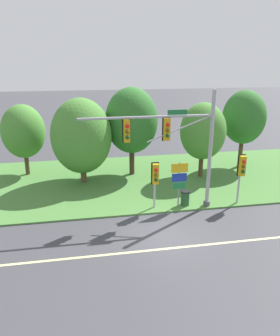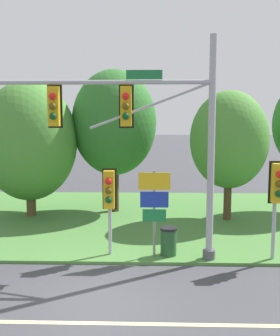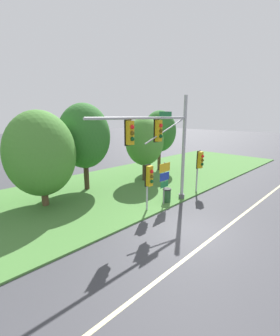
{
  "view_description": "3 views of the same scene",
  "coord_description": "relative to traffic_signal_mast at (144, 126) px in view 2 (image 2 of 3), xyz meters",
  "views": [
    {
      "loc": [
        -4.0,
        -14.41,
        8.74
      ],
      "look_at": [
        -0.72,
        3.82,
        2.46
      ],
      "focal_mm": 35.0,
      "sensor_mm": 36.0,
      "label": 1
    },
    {
      "loc": [
        1.46,
        -10.17,
        4.75
      ],
      "look_at": [
        1.04,
        3.43,
        2.95
      ],
      "focal_mm": 45.0,
      "sensor_mm": 36.0,
      "label": 2
    },
    {
      "loc": [
        -9.41,
        -5.67,
        5.78
      ],
      "look_at": [
        0.32,
        4.09,
        2.57
      ],
      "focal_mm": 24.0,
      "sensor_mm": 36.0,
      "label": 3
    }
  ],
  "objects": [
    {
      "name": "traffic_signal_mast",
      "position": [
        0.0,
        0.0,
        0.0
      ],
      "size": [
        7.71,
        0.49,
        6.99
      ],
      "color": "#9EA0A5",
      "rests_on": "grass_verge"
    },
    {
      "name": "grass_verge",
      "position": [
        -1.16,
        5.38,
        -4.28
      ],
      "size": [
        48.0,
        11.5,
        0.1
      ],
      "primitive_type": "cube",
      "color": "#477A38",
      "rests_on": "ground"
    },
    {
      "name": "pedestrian_signal_near_kerb",
      "position": [
        -1.1,
        0.19,
        -2.18
      ],
      "size": [
        0.46,
        0.55,
        2.87
      ],
      "color": "#9EA0A5",
      "rests_on": "grass_verge"
    },
    {
      "name": "route_sign_post",
      "position": [
        0.35,
        0.18,
        -2.4
      ],
      "size": [
        1.02,
        0.08,
        2.81
      ],
      "color": "slate",
      "rests_on": "grass_verge"
    },
    {
      "name": "ground_plane",
      "position": [
        -1.16,
        -2.87,
        -4.33
      ],
      "size": [
        160.0,
        160.0,
        0.0
      ],
      "primitive_type": "plane",
      "color": "#3D3D42"
    },
    {
      "name": "pedestrian_signal_further_along",
      "position": [
        4.14,
        -0.1,
        -1.93
      ],
      "size": [
        0.46,
        0.55,
        3.16
      ],
      "color": "#9EA0A5",
      "rests_on": "grass_verge"
    },
    {
      "name": "lane_stripe",
      "position": [
        -1.16,
        -4.07,
        -4.32
      ],
      "size": [
        36.0,
        0.16,
        0.01
      ],
      "primitive_type": "cube",
      "color": "beige",
      "rests_on": "ground"
    },
    {
      "name": "tree_mid_verge",
      "position": [
        3.56,
        5.08,
        -0.74
      ],
      "size": [
        3.36,
        3.36,
        5.59
      ],
      "color": "#4C3823",
      "rests_on": "grass_verge"
    },
    {
      "name": "tree_left_of_mast",
      "position": [
        -5.24,
        5.55,
        -0.85
      ],
      "size": [
        4.26,
        4.26,
        6.05
      ],
      "color": "brown",
      "rests_on": "grass_verge"
    },
    {
      "name": "trash_bin",
      "position": [
        0.82,
        0.32,
        -3.76
      ],
      "size": [
        0.56,
        0.56,
        0.93
      ],
      "color": "#234C28",
      "rests_on": "grass_verge"
    },
    {
      "name": "tree_behind_signpost",
      "position": [
        -1.51,
        6.53,
        -0.06
      ],
      "size": [
        3.91,
        3.91,
        6.63
      ],
      "color": "#423021",
      "rests_on": "grass_verge"
    }
  ]
}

